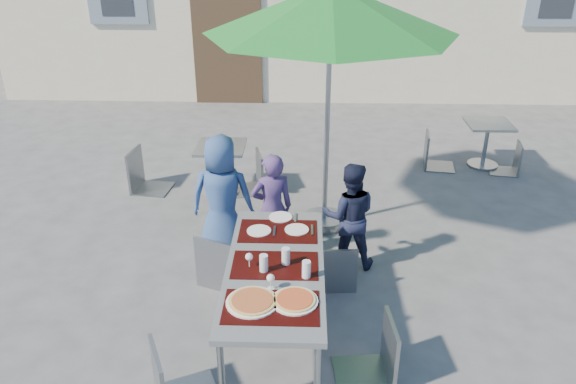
{
  "coord_description": "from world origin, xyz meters",
  "views": [
    {
      "loc": [
        -0.52,
        -3.25,
        3.32
      ],
      "look_at": [
        -0.66,
        1.5,
        0.98
      ],
      "focal_mm": 35.0,
      "sensor_mm": 36.0,
      "label": 1
    }
  ],
  "objects_px": {
    "cafe_table_1": "(487,139)",
    "patio_umbrella": "(331,11)",
    "bg_chair_l_1": "(436,130)",
    "chair_0": "(221,230)",
    "bg_chair_l_0": "(140,146)",
    "child_2": "(349,216)",
    "chair_3": "(169,342)",
    "pizza_near_right": "(295,300)",
    "child_1": "(272,208)",
    "pizza_near_left": "(252,301)",
    "bg_chair_r_1": "(514,141)",
    "bg_chair_r_0": "(251,149)",
    "chair_4": "(380,317)",
    "child_0": "(222,198)",
    "chair_1": "(258,230)",
    "dining_table": "(275,271)",
    "chair_2": "(336,240)",
    "cafe_table_0": "(221,163)"
  },
  "relations": [
    {
      "from": "cafe_table_1",
      "to": "patio_umbrella",
      "type": "bearing_deg",
      "value": -142.44
    },
    {
      "from": "patio_umbrella",
      "to": "bg_chair_l_1",
      "type": "height_order",
      "value": "patio_umbrella"
    },
    {
      "from": "chair_0",
      "to": "bg_chair_l_0",
      "type": "relative_size",
      "value": 1.01
    },
    {
      "from": "child_2",
      "to": "chair_3",
      "type": "bearing_deg",
      "value": 55.55
    },
    {
      "from": "pizza_near_right",
      "to": "child_1",
      "type": "relative_size",
      "value": 0.29
    },
    {
      "from": "pizza_near_left",
      "to": "bg_chair_r_1",
      "type": "xyz_separation_m",
      "value": [
        3.32,
        4.14,
        -0.28
      ]
    },
    {
      "from": "pizza_near_right",
      "to": "bg_chair_r_1",
      "type": "xyz_separation_m",
      "value": [
        3.01,
        4.12,
        -0.28
      ]
    },
    {
      "from": "child_2",
      "to": "bg_chair_l_1",
      "type": "bearing_deg",
      "value": -116.62
    },
    {
      "from": "pizza_near_right",
      "to": "bg_chair_r_0",
      "type": "distance_m",
      "value": 3.49
    },
    {
      "from": "chair_3",
      "to": "chair_4",
      "type": "height_order",
      "value": "chair_3"
    },
    {
      "from": "pizza_near_right",
      "to": "chair_0",
      "type": "bearing_deg",
      "value": 120.24
    },
    {
      "from": "bg_chair_l_0",
      "to": "child_0",
      "type": "bearing_deg",
      "value": -50.67
    },
    {
      "from": "chair_0",
      "to": "child_2",
      "type": "bearing_deg",
      "value": 18.05
    },
    {
      "from": "chair_1",
      "to": "bg_chair_r_1",
      "type": "xyz_separation_m",
      "value": [
        3.39,
        2.78,
        -0.09
      ]
    },
    {
      "from": "pizza_near_left",
      "to": "bg_chair_r_0",
      "type": "relative_size",
      "value": 0.39
    },
    {
      "from": "child_1",
      "to": "chair_1",
      "type": "height_order",
      "value": "child_1"
    },
    {
      "from": "dining_table",
      "to": "chair_4",
      "type": "height_order",
      "value": "chair_4"
    },
    {
      "from": "pizza_near_left",
      "to": "chair_0",
      "type": "xyz_separation_m",
      "value": [
        -0.42,
        1.28,
        -0.14
      ]
    },
    {
      "from": "dining_table",
      "to": "bg_chair_l_1",
      "type": "bearing_deg",
      "value": 61.0
    },
    {
      "from": "child_2",
      "to": "chair_1",
      "type": "xyz_separation_m",
      "value": [
        -0.9,
        -0.33,
        0.0
      ]
    },
    {
      "from": "chair_0",
      "to": "cafe_table_1",
      "type": "xyz_separation_m",
      "value": [
        3.43,
        3.08,
        -0.2
      ]
    },
    {
      "from": "chair_0",
      "to": "chair_4",
      "type": "bearing_deg",
      "value": -41.09
    },
    {
      "from": "bg_chair_r_0",
      "to": "bg_chair_l_1",
      "type": "bearing_deg",
      "value": 18.56
    },
    {
      "from": "child_2",
      "to": "chair_2",
      "type": "height_order",
      "value": "child_2"
    },
    {
      "from": "dining_table",
      "to": "bg_chair_l_0",
      "type": "height_order",
      "value": "bg_chair_l_0"
    },
    {
      "from": "bg_chair_r_0",
      "to": "pizza_near_left",
      "type": "bearing_deg",
      "value": -84.64
    },
    {
      "from": "bg_chair_r_0",
      "to": "bg_chair_r_1",
      "type": "height_order",
      "value": "bg_chair_r_0"
    },
    {
      "from": "chair_3",
      "to": "bg_chair_l_0",
      "type": "xyz_separation_m",
      "value": [
        -1.2,
        3.68,
        0.04
      ]
    },
    {
      "from": "chair_3",
      "to": "cafe_table_1",
      "type": "bearing_deg",
      "value": 52.11
    },
    {
      "from": "bg_chair_r_0",
      "to": "dining_table",
      "type": "bearing_deg",
      "value": -81.0
    },
    {
      "from": "cafe_table_0",
      "to": "bg_chair_r_0",
      "type": "xyz_separation_m",
      "value": [
        0.38,
        0.1,
        0.16
      ]
    },
    {
      "from": "dining_table",
      "to": "chair_3",
      "type": "xyz_separation_m",
      "value": [
        -0.72,
        -0.75,
        -0.11
      ]
    },
    {
      "from": "chair_4",
      "to": "bg_chair_r_0",
      "type": "height_order",
      "value": "bg_chair_r_0"
    },
    {
      "from": "chair_3",
      "to": "chair_0",
      "type": "bearing_deg",
      "value": 83.98
    },
    {
      "from": "chair_4",
      "to": "bg_chair_r_0",
      "type": "distance_m",
      "value": 3.6
    },
    {
      "from": "pizza_near_right",
      "to": "chair_0",
      "type": "relative_size",
      "value": 0.33
    },
    {
      "from": "pizza_near_left",
      "to": "chair_3",
      "type": "relative_size",
      "value": 0.39
    },
    {
      "from": "chair_2",
      "to": "bg_chair_r_0",
      "type": "xyz_separation_m",
      "value": [
        -1.01,
        2.17,
        0.05
      ]
    },
    {
      "from": "chair_3",
      "to": "dining_table",
      "type": "bearing_deg",
      "value": 46.16
    },
    {
      "from": "dining_table",
      "to": "pizza_near_right",
      "type": "xyz_separation_m",
      "value": [
        0.17,
        -0.48,
        0.07
      ]
    },
    {
      "from": "pizza_near_right",
      "to": "child_2",
      "type": "distance_m",
      "value": 1.76
    },
    {
      "from": "pizza_near_right",
      "to": "bg_chair_l_0",
      "type": "bearing_deg",
      "value": 121.52
    },
    {
      "from": "dining_table",
      "to": "chair_2",
      "type": "distance_m",
      "value": 0.95
    },
    {
      "from": "dining_table",
      "to": "chair_4",
      "type": "relative_size",
      "value": 1.87
    },
    {
      "from": "dining_table",
      "to": "child_1",
      "type": "xyz_separation_m",
      "value": [
        -0.1,
        1.27,
        -0.09
      ]
    },
    {
      "from": "dining_table",
      "to": "bg_chair_l_0",
      "type": "xyz_separation_m",
      "value": [
        -1.92,
        2.93,
        -0.07
      ]
    },
    {
      "from": "cafe_table_0",
      "to": "bg_chair_r_1",
      "type": "xyz_separation_m",
      "value": [
        4.03,
        0.8,
        0.06
      ]
    },
    {
      "from": "chair_0",
      "to": "bg_chair_l_0",
      "type": "height_order",
      "value": "chair_0"
    },
    {
      "from": "pizza_near_left",
      "to": "chair_3",
      "type": "distance_m",
      "value": 0.66
    },
    {
      "from": "bg_chair_l_0",
      "to": "bg_chair_r_1",
      "type": "bearing_deg",
      "value": 7.88
    }
  ]
}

